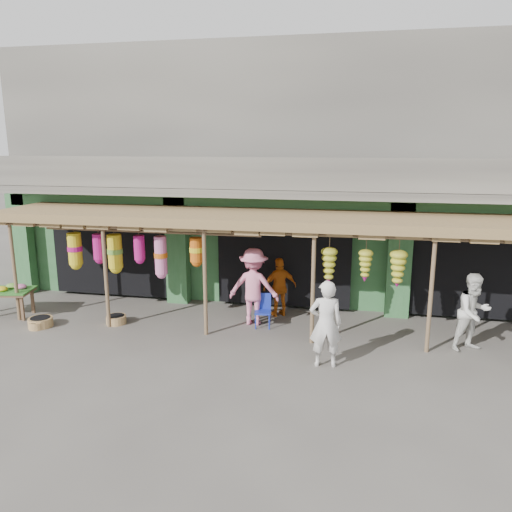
% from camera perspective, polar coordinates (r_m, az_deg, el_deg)
% --- Properties ---
extents(ground, '(80.00, 80.00, 0.00)m').
position_cam_1_polar(ground, '(11.89, 1.59, -9.13)').
color(ground, '#514C47').
rests_on(ground, ground).
extents(building, '(16.40, 6.80, 7.00)m').
position_cam_1_polar(building, '(15.88, 4.77, 8.90)').
color(building, gray).
rests_on(building, ground).
extents(awning, '(14.00, 2.70, 2.79)m').
position_cam_1_polar(awning, '(11.99, 1.59, 3.86)').
color(awning, brown).
rests_on(awning, ground).
extents(flower_table, '(1.55, 1.09, 0.85)m').
position_cam_1_polar(flower_table, '(14.51, -26.79, -3.61)').
color(flower_table, brown).
rests_on(flower_table, ground).
extents(blue_chair, '(0.44, 0.45, 0.82)m').
position_cam_1_polar(blue_chair, '(12.37, 0.80, -5.99)').
color(blue_chair, '#182A9F').
rests_on(blue_chair, ground).
extents(basket_left, '(0.55, 0.55, 0.21)m').
position_cam_1_polar(basket_left, '(13.11, -15.68, -7.01)').
color(basket_left, olive).
rests_on(basket_left, ground).
extents(basket_mid, '(0.68, 0.68, 0.23)m').
position_cam_1_polar(basket_mid, '(13.53, -23.40, -6.96)').
color(basket_mid, '#A06F48').
rests_on(basket_mid, ground).
extents(basket_right, '(0.51, 0.51, 0.18)m').
position_cam_1_polar(basket_right, '(13.42, -23.72, -7.24)').
color(basket_right, '#895D40').
rests_on(basket_right, ground).
extents(person_front, '(0.72, 0.53, 1.80)m').
position_cam_1_polar(person_front, '(10.17, 7.97, -7.69)').
color(person_front, silver).
rests_on(person_front, ground).
extents(person_right, '(1.05, 0.98, 1.73)m').
position_cam_1_polar(person_right, '(11.82, 23.60, -5.93)').
color(person_right, silver).
rests_on(person_right, ground).
extents(person_vendor, '(0.98, 0.80, 1.56)m').
position_cam_1_polar(person_vendor, '(13.00, 2.74, -3.57)').
color(person_vendor, '#C55A12').
rests_on(person_vendor, ground).
extents(person_shopper, '(1.25, 0.72, 1.93)m').
position_cam_1_polar(person_shopper, '(12.37, -0.27, -3.52)').
color(person_shopper, pink).
rests_on(person_shopper, ground).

